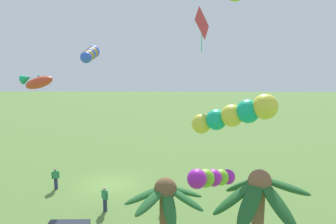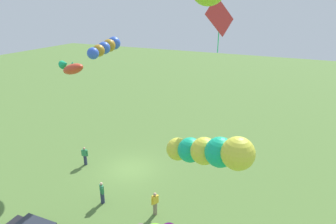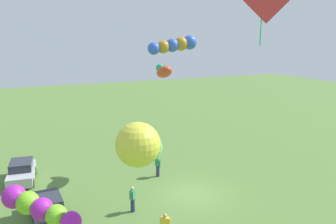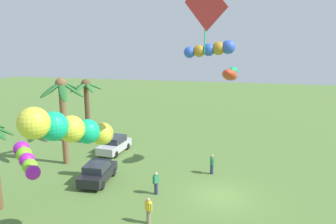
% 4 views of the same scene
% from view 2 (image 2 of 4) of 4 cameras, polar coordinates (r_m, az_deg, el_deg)
% --- Properties ---
extents(ground_plane, '(120.00, 120.00, 0.00)m').
position_cam_2_polar(ground_plane, '(23.92, -7.42, -11.09)').
color(ground_plane, '#567A38').
extents(spectator_0, '(0.44, 0.43, 1.59)m').
position_cam_2_polar(spectator_0, '(20.26, -12.90, -15.23)').
color(spectator_0, '#2D3351').
rests_on(spectator_0, ground).
extents(spectator_1, '(0.38, 0.50, 1.59)m').
position_cam_2_polar(spectator_1, '(18.92, -2.58, -17.57)').
color(spectator_1, gray).
rests_on(spectator_1, ground).
extents(spectator_2, '(0.53, 0.34, 1.59)m').
position_cam_2_polar(spectator_2, '(24.88, -16.09, -8.30)').
color(spectator_2, '#2D3351').
rests_on(spectator_2, ground).
extents(kite_diamond_0, '(1.14, 1.92, 3.05)m').
position_cam_2_polar(kite_diamond_0, '(17.01, 10.15, 17.90)').
color(kite_diamond_0, red).
extents(kite_tube_2, '(4.33, 2.74, 2.45)m').
position_cam_2_polar(kite_tube_2, '(12.50, 7.93, -7.69)').
color(kite_tube_2, yellow).
extents(kite_tube_3, '(0.91, 3.29, 1.17)m').
position_cam_2_polar(kite_tube_3, '(20.24, -12.26, 12.38)').
color(kite_tube_3, blue).
extents(kite_fish_4, '(2.71, 1.50, 1.40)m').
position_cam_2_polar(kite_fish_4, '(24.12, -18.45, 8.23)').
color(kite_fish_4, red).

